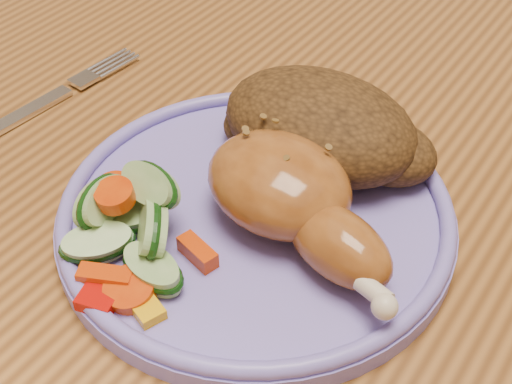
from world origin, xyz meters
TOP-DOWN VIEW (x-y plane):
  - dining_table at (0.00, 0.00)m, footprint 0.90×1.40m
  - plate at (-0.06, -0.08)m, footprint 0.24×0.24m
  - plate_rim at (-0.06, -0.08)m, footprint 0.24×0.24m
  - chicken_leg at (-0.04, -0.08)m, footprint 0.15×0.09m
  - rice_pilaf at (-0.06, -0.01)m, footprint 0.14×0.10m
  - vegetable_pile at (-0.11, -0.14)m, footprint 0.10×0.10m
  - fork at (-0.26, -0.07)m, footprint 0.03×0.15m

SIDE VIEW (x-z plane):
  - dining_table at x=0.00m, z-range 0.29..1.04m
  - fork at x=-0.26m, z-range 0.75..0.76m
  - plate at x=-0.06m, z-range 0.75..0.76m
  - plate_rim at x=-0.06m, z-range 0.76..0.77m
  - vegetable_pile at x=-0.11m, z-range 0.75..0.80m
  - rice_pilaf at x=-0.06m, z-range 0.76..0.81m
  - chicken_leg at x=-0.04m, z-range 0.76..0.81m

